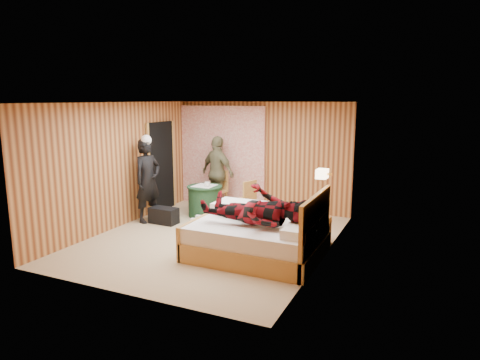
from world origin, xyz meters
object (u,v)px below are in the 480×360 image
at_px(woman_standing, 148,181).
at_px(man_on_bed, 256,200).
at_px(wall_lamp, 322,174).
at_px(chair_far, 218,187).
at_px(duffel_bag, 164,216).
at_px(bed, 260,236).
at_px(chair_near, 246,197).
at_px(man_at_table, 218,173).
at_px(nightstand, 318,231).
at_px(round_table, 205,201).

relative_size(woman_standing, man_on_bed, 0.99).
bearing_deg(wall_lamp, chair_far, 151.58).
xyz_separation_m(chair_far, duffel_bag, (-0.50, -1.49, -0.37)).
bearing_deg(bed, chair_near, 119.74).
relative_size(bed, man_at_table, 1.21).
xyz_separation_m(nightstand, man_at_table, (-2.78, 1.54, 0.60)).
relative_size(woman_standing, man_at_table, 1.02).
bearing_deg(bed, round_table, 138.85).
relative_size(round_table, chair_far, 0.83).
relative_size(nightstand, chair_near, 0.60).
distance_m(nightstand, chair_far, 3.17).
distance_m(duffel_bag, man_at_table, 1.74).
xyz_separation_m(round_table, man_on_bed, (2.05, -1.99, 0.65)).
height_order(chair_far, chair_near, chair_far).
distance_m(chair_far, man_on_bed, 3.35).
bearing_deg(bed, wall_lamp, 47.17).
bearing_deg(duffel_bag, round_table, 62.38).
xyz_separation_m(nightstand, chair_near, (-1.78, 0.92, 0.25)).
bearing_deg(duffel_bag, nightstand, 1.56).
distance_m(duffel_bag, woman_standing, 0.80).
bearing_deg(nightstand, wall_lamp, -9.37).
xyz_separation_m(woman_standing, man_at_table, (0.87, 1.52, -0.02)).
bearing_deg(chair_far, chair_near, -24.31).
distance_m(nightstand, duffel_bag, 3.27).
relative_size(wall_lamp, duffel_bag, 0.44).
bearing_deg(nightstand, round_table, 162.18).
bearing_deg(wall_lamp, duffel_bag, 179.51).
bearing_deg(man_on_bed, woman_standing, 158.86).
relative_size(nightstand, man_at_table, 0.30).
bearing_deg(wall_lamp, man_on_bed, -125.24).
relative_size(wall_lamp, man_on_bed, 0.15).
xyz_separation_m(chair_near, man_on_bed, (1.05, -2.03, 0.49)).
distance_m(chair_far, chair_near, 1.15).
height_order(wall_lamp, man_at_table, man_at_table).
distance_m(bed, duffel_bag, 2.67).
height_order(wall_lamp, round_table, wall_lamp).
height_order(wall_lamp, bed, wall_lamp).
bearing_deg(woman_standing, duffel_bag, -77.93).
xyz_separation_m(man_at_table, man_on_bed, (2.05, -2.64, 0.13)).
bearing_deg(chair_near, round_table, -68.28).
bearing_deg(round_table, nightstand, -17.82).
relative_size(chair_far, woman_standing, 0.53).
xyz_separation_m(nightstand, round_table, (-2.78, 0.89, 0.08)).
bearing_deg(woman_standing, man_on_bed, -98.34).
distance_m(bed, man_at_table, 3.19).
distance_m(bed, chair_far, 3.13).
bearing_deg(bed, woman_standing, 162.72).
xyz_separation_m(wall_lamp, round_table, (-2.82, 0.90, -0.95)).
bearing_deg(nightstand, man_on_bed, -123.54).
distance_m(wall_lamp, duffel_bag, 3.50).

